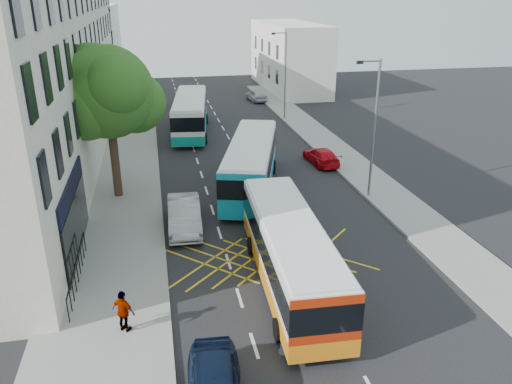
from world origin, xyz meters
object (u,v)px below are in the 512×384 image
bus_far (190,114)px  distant_car_grey (185,102)px  parked_car_silver (184,215)px  lamp_near (373,122)px  distant_car_silver (256,95)px  red_hatchback (321,156)px  bus_mid (251,164)px  street_tree (107,93)px  lamp_far (284,71)px  pedestrian_far (124,311)px  bus_near (290,252)px

bus_far → distant_car_grey: (0.22, 10.45, -1.07)m
parked_car_silver → lamp_near: bearing=12.8°
distant_car_grey → distant_car_silver: 8.30m
lamp_near → distant_car_grey: size_ratio=1.83×
parked_car_silver → red_hatchback: parked_car_silver is taller
bus_mid → red_hatchback: 7.10m
bus_far → parked_car_silver: (-1.95, -19.19, -0.90)m
red_hatchback → street_tree: bearing=10.3°
red_hatchback → distant_car_silver: 22.57m
bus_far → distant_car_silver: size_ratio=2.95×
lamp_near → bus_mid: lamp_near is taller
distant_car_silver → lamp_far: bearing=87.7°
bus_far → distant_car_grey: bus_far is taller
red_hatchback → distant_car_silver: bearing=-93.9°
red_hatchback → lamp_far: bearing=-97.1°
pedestrian_far → bus_near: bearing=-127.4°
lamp_near → pedestrian_far: 17.70m
bus_mid → lamp_far: bearing=85.6°
parked_car_silver → pedestrian_far: bearing=-106.2°
street_tree → bus_mid: bearing=-1.4°
bus_far → red_hatchback: bearing=-44.2°
lamp_near → lamp_far: 20.00m
street_tree → pedestrian_far: bearing=-86.3°
bus_mid → bus_far: 14.54m
bus_near → bus_far: (-1.98, 25.52, 0.12)m
bus_near → distant_car_silver: bus_near is taller
street_tree → distant_car_grey: bearing=76.7°
street_tree → bus_far: bearing=68.5°
lamp_far → distant_car_grey: lamp_far is taller
street_tree → bus_mid: street_tree is taller
bus_near → red_hatchback: size_ratio=2.65×
lamp_far → distant_car_grey: 12.34m
bus_far → distant_car_grey: size_ratio=2.64×
bus_near → red_hatchback: (6.46, 15.01, -0.97)m
street_tree → red_hatchback: street_tree is taller
red_hatchback → lamp_near: bearing=91.9°
parked_car_silver → distant_car_silver: parked_car_silver is taller
distant_car_silver → red_hatchback: bearing=83.0°
street_tree → bus_mid: (8.11, -0.19, -4.66)m
lamp_far → bus_near: lamp_far is taller
parked_car_silver → red_hatchback: 13.55m
distant_car_silver → pedestrian_far: size_ratio=2.40×
bus_far → parked_car_silver: bearing=-88.8°
lamp_near → bus_far: (-9.14, 17.08, -2.94)m
bus_near → red_hatchback: bus_near is taller
lamp_near → distant_car_silver: lamp_near is taller
bus_near → distant_car_grey: 36.03m
lamp_near → distant_car_grey: (-8.92, 27.54, -4.01)m
parked_car_silver → distant_car_silver: (10.32, 31.25, -0.11)m
pedestrian_far → distant_car_silver: bearing=-72.1°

